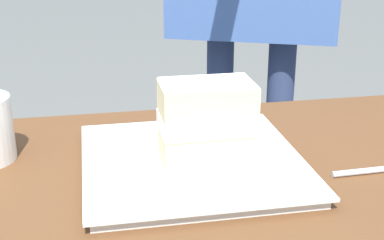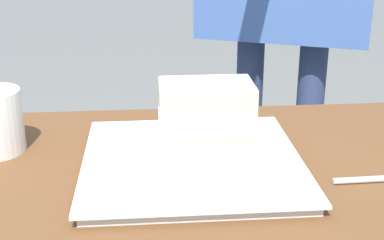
% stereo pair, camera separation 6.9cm
% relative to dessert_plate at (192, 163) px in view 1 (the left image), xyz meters
% --- Properties ---
extents(dessert_plate, '(0.28, 0.28, 0.02)m').
position_rel_dessert_plate_xyz_m(dessert_plate, '(0.00, 0.00, 0.00)').
color(dessert_plate, white).
rests_on(dessert_plate, patio_table).
extents(cake_slice, '(0.12, 0.08, 0.10)m').
position_rel_dessert_plate_xyz_m(cake_slice, '(-0.02, 0.01, 0.06)').
color(cake_slice, beige).
rests_on(cake_slice, dessert_plate).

